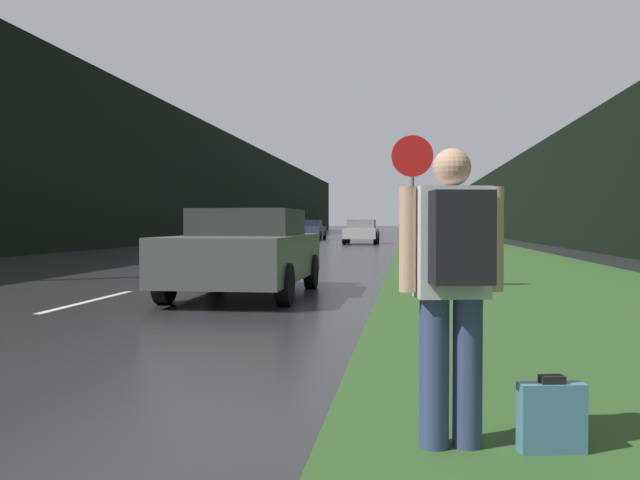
# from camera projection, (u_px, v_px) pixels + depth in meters

# --- Properties ---
(grass_verge) EXTENTS (6.00, 240.00, 0.02)m
(grass_verge) POSITION_uv_depth(u_px,v_px,m) (449.00, 243.00, 41.31)
(grass_verge) COLOR #2D5123
(grass_verge) RESTS_ON ground_plane
(lane_stripe_b) EXTENTS (0.12, 3.00, 0.01)m
(lane_stripe_b) POSITION_uv_depth(u_px,v_px,m) (90.00, 301.00, 10.43)
(lane_stripe_b) COLOR silver
(lane_stripe_b) RESTS_ON ground_plane
(lane_stripe_c) EXTENTS (0.12, 3.00, 0.01)m
(lane_stripe_c) POSITION_uv_depth(u_px,v_px,m) (217.00, 270.00, 17.37)
(lane_stripe_c) COLOR silver
(lane_stripe_c) RESTS_ON ground_plane
(lane_stripe_d) EXTENTS (0.12, 3.00, 0.01)m
(lane_stripe_d) POSITION_uv_depth(u_px,v_px,m) (271.00, 257.00, 24.31)
(lane_stripe_d) COLOR silver
(lane_stripe_d) RESTS_ON ground_plane
(treeline_far_side) EXTENTS (2.00, 140.00, 8.41)m
(treeline_far_side) POSITION_uv_depth(u_px,v_px,m) (214.00, 185.00, 53.40)
(treeline_far_side) COLOR black
(treeline_far_side) RESTS_ON ground_plane
(treeline_near_side) EXTENTS (2.00, 140.00, 5.87)m
(treeline_near_side) POSITION_uv_depth(u_px,v_px,m) (523.00, 200.00, 50.38)
(treeline_near_side) COLOR black
(treeline_near_side) RESTS_ON ground_plane
(stop_sign) EXTENTS (0.75, 0.07, 2.79)m
(stop_sign) POSITION_uv_depth(u_px,v_px,m) (412.00, 192.00, 12.22)
(stop_sign) COLOR slate
(stop_sign) RESTS_ON ground_plane
(hitchhiker_with_backpack) EXTENTS (0.55, 0.45, 1.60)m
(hitchhiker_with_backpack) POSITION_uv_depth(u_px,v_px,m) (453.00, 278.00, 3.52)
(hitchhiker_with_backpack) COLOR navy
(hitchhiker_with_backpack) RESTS_ON ground_plane
(suitcase) EXTENTS (0.35, 0.17, 0.42)m
(suitcase) POSITION_uv_depth(u_px,v_px,m) (552.00, 419.00, 3.49)
(suitcase) COLOR teal
(suitcase) RESTS_ON ground_plane
(car_passing_near) EXTENTS (2.02, 4.35, 1.44)m
(car_passing_near) POSITION_uv_depth(u_px,v_px,m) (246.00, 251.00, 11.30)
(car_passing_near) COLOR #4C514C
(car_passing_near) RESTS_ON ground_plane
(car_passing_far) EXTENTS (1.95, 4.19, 1.41)m
(car_passing_far) POSITION_uv_depth(u_px,v_px,m) (361.00, 231.00, 39.37)
(car_passing_far) COLOR #BCBCBC
(car_passing_far) RESTS_ON ground_plane
(car_oncoming) EXTENTS (2.04, 4.22, 1.43)m
(car_oncoming) POSITION_uv_depth(u_px,v_px,m) (310.00, 230.00, 48.91)
(car_oncoming) COLOR #2D3856
(car_oncoming) RESTS_ON ground_plane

